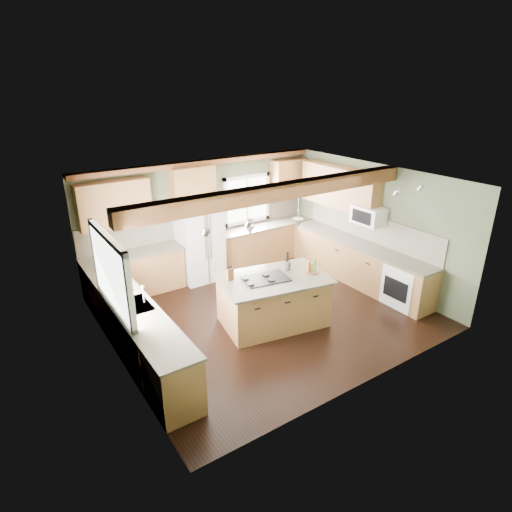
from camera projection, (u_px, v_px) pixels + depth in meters
floor at (266, 313)px, 8.27m from camera, size 5.60×5.60×0.00m
ceiling at (267, 180)px, 7.28m from camera, size 5.60×5.60×0.00m
wall_back at (203, 217)px, 9.70m from camera, size 5.60×0.00×5.60m
wall_left at (112, 290)px, 6.34m from camera, size 0.00×5.00×5.00m
wall_right at (372, 224)px, 9.21m from camera, size 0.00×5.00×5.00m
ceiling_beam at (279, 192)px, 7.06m from camera, size 5.55×0.26×0.26m
soffit_trim at (202, 163)px, 9.15m from camera, size 5.55×0.20×0.10m
backsplash_back at (204, 221)px, 9.72m from camera, size 5.58×0.03×0.58m
backsplash_right at (370, 228)px, 9.28m from camera, size 0.03×3.70×0.58m
base_cab_back_left at (135, 274)px, 8.87m from camera, size 2.02×0.60×0.88m
counter_back_left at (132, 254)px, 8.70m from camera, size 2.06×0.64×0.04m
base_cab_back_right at (264, 243)px, 10.56m from camera, size 2.62×0.60×0.88m
counter_back_right at (264, 226)px, 10.38m from camera, size 2.66×0.64×0.04m
base_cab_left at (136, 332)px, 6.86m from camera, size 0.60×3.70×0.88m
counter_left at (133, 306)px, 6.68m from camera, size 0.64×3.74×0.04m
base_cab_right at (357, 263)px, 9.42m from camera, size 0.60×3.70×0.88m
counter_right at (359, 244)px, 9.25m from camera, size 0.64×3.74×0.04m
upper_cab_back_left at (114, 204)px, 8.29m from camera, size 1.40×0.35×0.90m
upper_cab_over_fridge at (192, 183)px, 9.08m from camera, size 0.96×0.35×0.70m
upper_cab_right at (339, 187)px, 9.57m from camera, size 0.35×2.20×0.90m
upper_cab_back_corner at (289, 178)px, 10.49m from camera, size 0.90×0.35×0.90m
window_left at (110, 273)px, 6.29m from camera, size 0.04×1.60×1.05m
window_back at (246, 199)px, 10.18m from camera, size 1.10×0.04×1.00m
sink at (133, 306)px, 6.68m from camera, size 0.50×0.65×0.03m
faucet at (143, 295)px, 6.72m from camera, size 0.02×0.02×0.28m
dishwasher at (169, 375)px, 5.87m from camera, size 0.60×0.60×0.84m
oven at (405, 285)px, 8.42m from camera, size 0.60×0.72×0.84m
microwave at (368, 215)px, 8.96m from camera, size 0.40×0.70×0.38m
pendant_left at (250, 230)px, 7.08m from camera, size 0.18×0.18×0.16m
pendant_right at (298, 223)px, 7.41m from camera, size 0.18×0.18×0.16m
refrigerator at (200, 241)px, 9.40m from camera, size 0.90×0.74×1.80m
island at (273, 301)px, 7.79m from camera, size 1.98×1.41×0.88m
island_top at (274, 279)px, 7.62m from camera, size 2.12×1.55×0.04m
cooktop at (266, 279)px, 7.55m from camera, size 0.86×0.66×0.02m
knife_block at (229, 274)px, 7.49m from camera, size 0.14×0.11×0.22m
utensil_crock at (288, 266)px, 7.90m from camera, size 0.14×0.14×0.16m
bottle_tray at (312, 266)px, 7.77m from camera, size 0.29×0.29×0.24m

